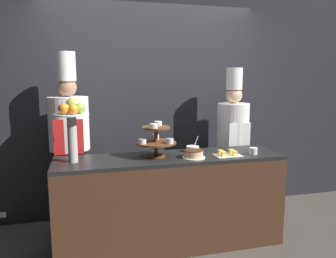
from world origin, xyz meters
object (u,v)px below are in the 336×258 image
cake_square_tray (228,154)px  chef_center_left (233,137)px  tiered_stand (156,139)px  chef_left (70,139)px  fruit_pedestal (72,117)px  serving_bowl_far (193,149)px  cake_round (194,154)px  cup_white (253,151)px

cake_square_tray → chef_center_left: (0.36, 0.64, 0.03)m
tiered_stand → chef_left: 0.96m
fruit_pedestal → chef_left: bearing=95.7°
cake_square_tray → serving_bowl_far: (-0.28, 0.24, 0.01)m
chef_center_left → cake_round: bearing=-137.5°
cake_square_tray → chef_center_left: 0.73m
chef_left → fruit_pedestal: bearing=-84.3°
tiered_stand → cup_white: bearing=-8.2°
cake_round → serving_bowl_far: bearing=73.7°
tiered_stand → chef_center_left: size_ratio=0.22×
tiered_stand → fruit_pedestal: 0.79m
cake_round → chef_left: chef_left is taller
cake_square_tray → serving_bowl_far: size_ratio=1.57×
cake_round → cup_white: 0.62m
serving_bowl_far → chef_left: 1.28m
fruit_pedestal → cake_round: size_ratio=2.66×
cake_round → chef_left: bearing=150.3°
fruit_pedestal → chef_left: (-0.05, 0.51, -0.29)m
cup_white → cake_square_tray: size_ratio=0.31×
tiered_stand → chef_left: chef_left is taller
serving_bowl_far → chef_left: bearing=161.6°
tiered_stand → serving_bowl_far: size_ratio=2.39×
tiered_stand → chef_left: bearing=147.4°
cake_round → cake_square_tray: (0.35, 0.01, -0.02)m
fruit_pedestal → serving_bowl_far: (1.16, 0.11, -0.37)m
fruit_pedestal → cake_square_tray: 1.49m
chef_left → chef_center_left: 1.84m
serving_bowl_far → tiered_stand: bearing=-164.5°
tiered_stand → fruit_pedestal: size_ratio=0.67×
chef_left → cup_white: bearing=-20.4°
fruit_pedestal → serving_bowl_far: size_ratio=3.57×
cup_white → chef_left: bearing=159.6°
cake_round → cake_square_tray: 0.35m
fruit_pedestal → chef_left: 0.59m
fruit_pedestal → chef_left: chef_left is taller
fruit_pedestal → serving_bowl_far: bearing=5.5°
cup_white → chef_center_left: (0.09, 0.65, 0.02)m
fruit_pedestal → tiered_stand: bearing=-0.1°
fruit_pedestal → cup_white: size_ratio=7.25×
fruit_pedestal → chef_center_left: bearing=16.0°
chef_left → serving_bowl_far: bearing=-18.4°
tiered_stand → cake_square_tray: (0.68, -0.13, -0.16)m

